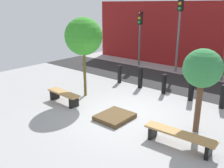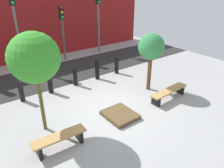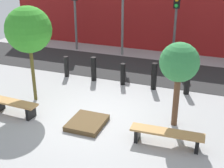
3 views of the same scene
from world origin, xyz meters
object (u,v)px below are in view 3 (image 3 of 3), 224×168
object	(u,v)px
tree_behind_left_bench	(28,30)
tree_behind_right_bench	(179,64)
planter_bed	(87,123)
traffic_light_west	(75,5)
bench_left	(14,105)
bollard_far_left	(66,67)
bollard_far_right	(187,82)
traffic_light_mid_east	(176,13)
bollard_left	(94,69)
bench_right	(167,135)
bollard_center	(123,74)
bollard_right	(154,76)

from	to	relation	value
tree_behind_left_bench	tree_behind_right_bench	size ratio (longest dim) A/B	1.28
planter_bed	traffic_light_west	distance (m)	8.30
bench_left	traffic_light_west	xyz separation A→B (m)	(-1.40, 7.20, 2.00)
planter_bed	traffic_light_west	size ratio (longest dim) A/B	0.35
planter_bed	tree_behind_left_bench	world-z (taller)	tree_behind_left_bench
bollard_far_left	bollard_far_right	bearing A→B (deg)	0.00
bollard_far_right	traffic_light_west	size ratio (longest dim) A/B	0.27
bollard_far_right	traffic_light_west	xyz separation A→B (m)	(-6.33, 3.67, 1.86)
tree_behind_right_bench	traffic_light_mid_east	distance (m)	6.15
tree_behind_left_bench	tree_behind_right_bench	xyz separation A→B (m)	(4.91, 0.00, -0.54)
tree_behind_right_bench	bollard_left	size ratio (longest dim) A/B	2.60
tree_behind_left_bench	bollard_left	world-z (taller)	tree_behind_left_bench
bollard_far_right	traffic_light_west	bearing A→B (deg)	149.92
tree_behind_left_bench	bollard_left	xyz separation A→B (m)	(1.22, 2.37, -2.01)
planter_bed	bench_right	bearing A→B (deg)	-4.66
bollard_center	bollard_far_right	size ratio (longest dim) A/B	0.96
bollard_center	traffic_light_mid_east	xyz separation A→B (m)	(1.28, 3.67, 1.82)
bench_left	tree_behind_right_bench	world-z (taller)	tree_behind_right_bench
bollard_center	bollard_right	size ratio (longest dim) A/B	0.84
bench_left	bollard_right	size ratio (longest dim) A/B	1.57
traffic_light_west	bollard_far_right	bearing A→B (deg)	-30.08
bench_right	planter_bed	world-z (taller)	bench_right
bollard_right	bollard_left	bearing A→B (deg)	180.00
tree_behind_left_bench	bollard_far_right	bearing A→B (deg)	25.63
tree_behind_right_bench	bollard_right	bearing A→B (deg)	117.19
bench_left	traffic_light_west	distance (m)	7.60
bench_right	bollard_far_right	xyz separation A→B (m)	(0.02, 3.53, 0.14)
planter_bed	bollard_right	bearing A→B (deg)	69.62
bollard_left	traffic_light_mid_east	size ratio (longest dim) A/B	0.30
bench_right	bollard_far_left	bearing A→B (deg)	141.68
planter_bed	tree_behind_right_bench	world-z (taller)	tree_behind_right_bench
bench_right	bollard_center	bearing A→B (deg)	122.09
planter_bed	bollard_far_left	xyz separation A→B (m)	(-2.48, 3.33, 0.36)
bench_left	bollard_right	distance (m)	5.11
bollard_far_right	traffic_light_west	world-z (taller)	traffic_light_west
tree_behind_right_bench	bollard_far_right	xyz separation A→B (m)	(0.02, 2.37, -1.50)
bollard_left	bollard_right	world-z (taller)	bollard_right
bench_left	bollard_center	size ratio (longest dim) A/B	1.88
bollard_right	tree_behind_left_bench	bearing A→B (deg)	-147.36
bench_left	bollard_center	bearing A→B (deg)	57.91
bench_left	bench_right	bearing A→B (deg)	2.69
bollard_far_left	traffic_light_west	xyz separation A→B (m)	(-1.38, 3.67, 1.88)
bollard_far_left	traffic_light_mid_east	distance (m)	5.56
bench_left	bollard_left	world-z (taller)	bollard_left
bench_left	bench_right	world-z (taller)	bench_left
tree_behind_right_bench	planter_bed	bearing A→B (deg)	-158.46
tree_behind_left_bench	bollard_right	xyz separation A→B (m)	(3.69, 2.37, -1.98)
traffic_light_mid_east	bench_right	bearing A→B (deg)	-80.78
bollard_left	traffic_light_mid_east	distance (m)	4.79
tree_behind_right_bench	traffic_light_mid_east	size ratio (longest dim) A/B	0.79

